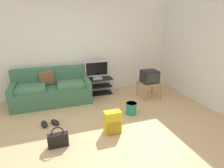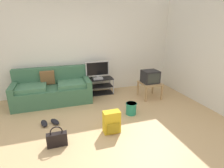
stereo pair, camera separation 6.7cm
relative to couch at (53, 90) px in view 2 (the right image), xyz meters
name	(u,v)px [view 2 (the right image)]	position (x,y,z in m)	size (l,w,h in m)	color
ground_plane	(92,139)	(0.65, -1.93, -0.34)	(9.00, 9.80, 0.02)	tan
wall_back	(73,47)	(0.65, 0.52, 1.02)	(9.00, 0.10, 2.70)	silver
wall_right	(203,50)	(3.70, -1.09, 1.02)	(0.10, 3.60, 2.70)	silver
couch	(53,90)	(0.00, 0.00, 0.00)	(1.94, 0.86, 0.88)	#3D6B4C
tv_stand	(98,86)	(1.26, 0.17, -0.09)	(0.89, 0.39, 0.47)	black
flat_tv	(97,70)	(1.26, 0.15, 0.40)	(0.68, 0.22, 0.52)	#B2B2B7
side_table	(150,85)	(2.59, -0.54, 0.04)	(0.54, 0.54, 0.43)	tan
crt_tv	(150,77)	(2.59, -0.52, 0.28)	(0.43, 0.39, 0.34)	#232326
backpack	(112,122)	(1.05, -1.85, -0.12)	(0.32, 0.25, 0.44)	gold
handbag	(57,139)	(0.04, -1.96, -0.20)	(0.34, 0.11, 0.38)	black
cleaning_bucket	(131,108)	(1.69, -1.30, -0.18)	(0.25, 0.25, 0.27)	#238466
sneakers_pair	(50,123)	(-0.10, -1.20, -0.28)	(0.42, 0.29, 0.09)	black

